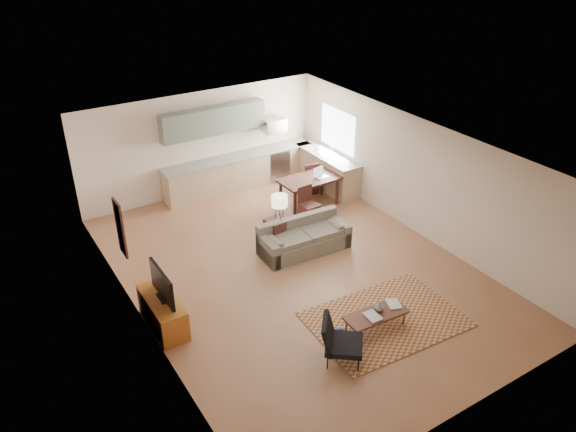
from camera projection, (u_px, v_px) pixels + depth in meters
room at (296, 213)px, 11.09m from camera, size 9.00×9.00×9.00m
kitchen_counter_back at (240, 171)px, 15.05m from camera, size 4.26×0.64×0.92m
kitchen_counter_right at (327, 170)px, 15.12m from camera, size 0.64×2.26×0.92m
kitchen_range at (275, 163)px, 15.56m from camera, size 0.62×0.62×0.90m
kitchen_microwave at (274, 125)px, 15.05m from camera, size 0.62×0.40×0.35m
upper_cabinets at (213, 121)px, 14.16m from camera, size 2.80×0.34×0.70m
window_right at (337, 130)px, 14.73m from camera, size 0.02×1.40×1.05m
wall_art_left at (121, 228)px, 10.17m from camera, size 0.06×0.42×1.10m
triptych at (197, 129)px, 14.18m from camera, size 1.70×0.04×0.50m
rug at (385, 320)px, 10.30m from camera, size 2.84×2.05×0.02m
sofa at (304, 237)px, 12.23m from camera, size 2.11×0.99×0.72m
coffee_table at (375, 321)px, 10.00m from camera, size 1.19×0.53×0.35m
book_a at (367, 318)px, 9.78m from camera, size 0.26×0.34×0.03m
book_b at (388, 305)px, 10.12m from camera, size 0.43×0.46×0.02m
vase at (379, 307)px, 9.95m from camera, size 0.19×0.19×0.18m
armchair at (344, 341)px, 9.21m from camera, size 0.99×0.99×0.80m
tv_credenza at (163, 312)px, 10.03m from camera, size 0.50×1.29×0.59m
tv at (162, 284)px, 9.76m from camera, size 0.10×0.99×0.59m
console_table at (280, 233)px, 12.39m from camera, size 0.66×0.47×0.72m
table_lamp at (280, 207)px, 12.08m from camera, size 0.36×0.36×0.57m
dining_table at (309, 192)px, 14.13m from camera, size 1.51×0.89×0.76m
dining_chair_near at (310, 204)px, 13.41m from camera, size 0.46×0.47×0.87m
dining_chair_far at (309, 177)px, 14.79m from camera, size 0.48×0.49×0.88m
laptop at (322, 173)px, 13.96m from camera, size 0.35×0.29×0.24m
soap_bottle at (317, 148)px, 15.06m from camera, size 0.13×0.13×0.19m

